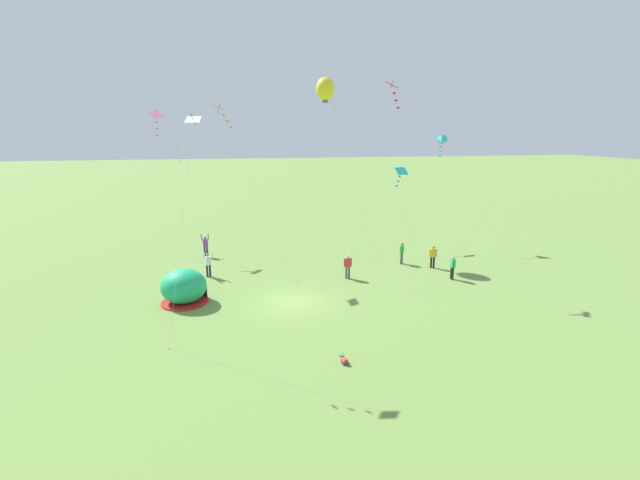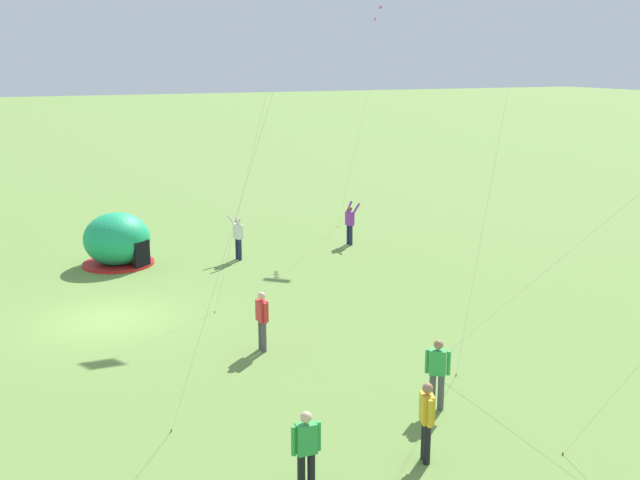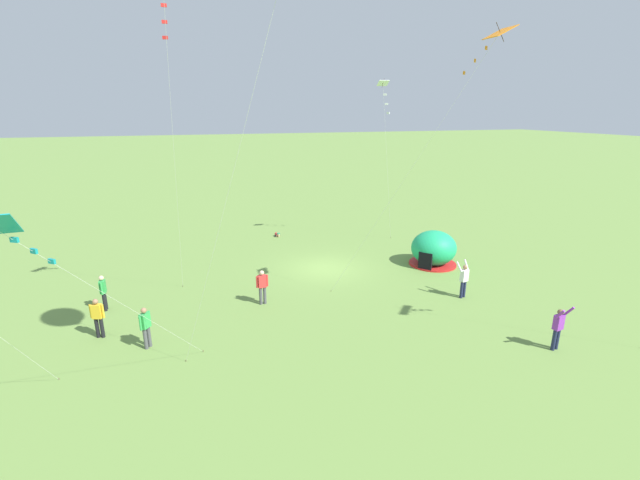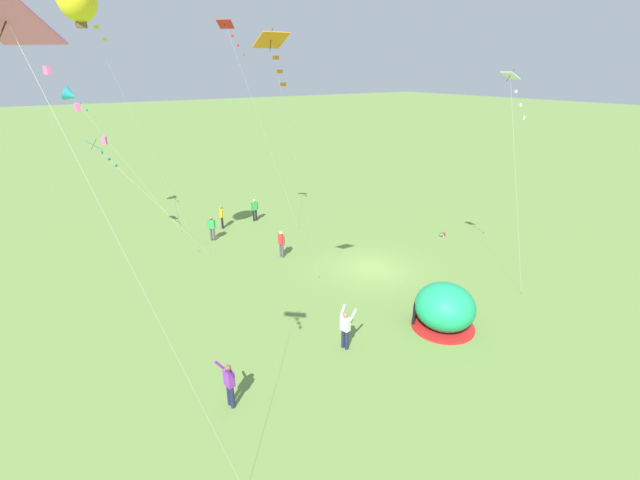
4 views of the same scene
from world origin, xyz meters
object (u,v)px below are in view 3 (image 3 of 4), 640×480
popup_tent (434,249)px  person_strolling (146,326)px  kite_red (164,3)px  person_with_toddler (262,285)px  kite_orange (492,44)px  toddler_crawling (277,234)px  person_far_back (103,291)px  kite_white (384,93)px  person_near_tent (558,327)px  person_flying_kite (464,279)px  person_watching_sky (98,316)px  kite_teal (0,232)px

popup_tent → person_strolling: bearing=17.0°
kite_red → person_with_toddler: bearing=-162.6°
person_with_toddler → kite_orange: 13.93m
toddler_crawling → person_far_back: size_ratio=0.32×
person_with_toddler → kite_red: (3.25, 1.02, 11.68)m
kite_orange → kite_red: bearing=-16.4°
kite_white → person_with_toddler: bearing=36.6°
person_near_tent → kite_red: bearing=-26.2°
person_flying_kite → popup_tent: bearing=-104.4°
person_near_tent → person_far_back: person_near_tent is taller
popup_tent → person_watching_sky: bearing=10.8°
person_watching_sky → kite_teal: kite_teal is taller
person_far_back → kite_red: 12.60m
kite_white → kite_orange: 11.54m
person_flying_kite → person_near_tent: 5.30m
popup_tent → person_watching_sky: size_ratio=1.63×
toddler_crawling → person_strolling: bearing=58.8°
person_strolling → kite_red: (-1.81, -1.53, 11.68)m
person_near_tent → kite_teal: size_ratio=0.27×
person_flying_kite → person_strolling: person_flying_kite is taller
person_flying_kite → person_watching_sky: (16.62, -1.23, -0.03)m
toddler_crawling → person_flying_kite: (-6.51, 13.33, 0.82)m
popup_tent → person_strolling: size_ratio=1.63×
kite_red → kite_teal: size_ratio=1.91×
popup_tent → kite_teal: (17.84, 10.64, 5.49)m
person_near_tent → kite_red: (13.37, -6.58, 11.65)m
popup_tent → person_far_back: 18.00m
kite_orange → kite_white: bearing=-96.3°
kite_white → person_flying_kite: bearing=91.3°
person_watching_sky → kite_white: bearing=-153.7°
person_strolling → kite_teal: 8.23m
popup_tent → kite_red: kite_red is taller
toddler_crawling → popup_tent: bearing=131.4°
person_flying_kite → kite_white: (0.22, -9.33, 9.00)m
toddler_crawling → kite_white: kite_white is taller
person_strolling → toddler_crawling: bearing=-121.2°
person_with_toddler → kite_orange: size_ratio=0.14×
toddler_crawling → kite_white: bearing=147.5°
person_strolling → person_near_tent: bearing=161.6°
person_flying_kite → person_strolling: (14.71, 0.23, -0.03)m
popup_tent → toddler_crawling: 11.65m
popup_tent → person_flying_kite: 4.77m
person_far_back → person_watching_sky: 2.71m
person_far_back → kite_orange: size_ratio=0.14×
person_watching_sky → kite_red: (-3.73, -0.07, 11.68)m
toddler_crawling → kite_white: (-6.29, 4.01, 9.82)m
person_watching_sky → kite_teal: 9.11m
person_flying_kite → person_with_toddler: size_ratio=1.10×
popup_tent → person_with_toddler: bearing=12.0°
toddler_crawling → kite_orange: bearing=108.1°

